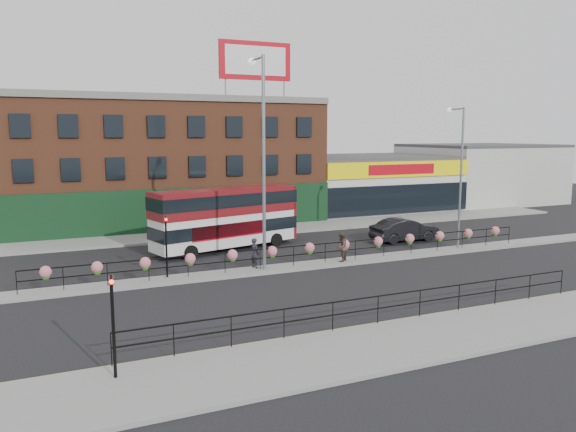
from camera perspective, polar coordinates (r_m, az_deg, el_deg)
name	(u,v)px	position (r m, az deg, el deg)	size (l,w,h in m)	color
ground	(309,266)	(32.03, 2.19, -5.15)	(120.00, 120.00, 0.00)	black
south_pavement	(451,333)	(22.34, 16.20, -11.38)	(60.00, 4.00, 0.15)	gray
north_pavement	(240,232)	(42.88, -4.91, -1.59)	(60.00, 4.00, 0.15)	gray
median	(309,265)	(32.01, 2.20, -5.02)	(60.00, 1.60, 0.15)	gray
yellow_line_inner	(413,317)	(24.05, 12.61, -9.98)	(60.00, 0.10, 0.01)	gold
yellow_line_outer	(416,318)	(23.92, 12.87, -10.10)	(60.00, 0.10, 0.01)	gold
brick_building	(164,161)	(48.93, -12.52, 5.43)	(25.00, 12.21, 10.30)	brown
supermarket	(365,182)	(56.55, 7.87, 3.41)	(15.00, 12.25, 5.30)	silver
warehouse_east	(480,173)	(65.57, 18.88, 4.16)	(14.50, 12.00, 6.30)	#B1B1AC
billboard	(255,61)	(46.24, -3.34, 15.45)	(6.00, 0.29, 4.40)	#AE0713
median_railing	(310,248)	(31.80, 2.21, -3.32)	(30.04, 0.56, 1.23)	black
south_railing	(378,303)	(22.35, 9.14, -8.74)	(20.04, 0.05, 1.12)	black
double_decker_bus	(227,212)	(36.32, -6.27, 0.38)	(10.18, 4.75, 4.01)	silver
car	(405,230)	(40.06, 11.79, -1.39)	(4.91, 1.72, 1.62)	black
pedestrian_a	(255,253)	(30.95, -3.40, -3.78)	(0.58, 0.71, 1.66)	black
pedestrian_b	(341,247)	(32.59, 5.44, -3.17)	(1.03, 1.00, 1.67)	#463629
lamp_column_west	(262,144)	(30.25, -2.69, 7.30)	(0.41, 2.01, 11.44)	gray
lamp_column_east	(459,165)	(37.51, 16.97, 4.96)	(0.32, 1.58, 9.00)	gray
traffic_light_south	(112,304)	(17.74, -17.43, -8.51)	(0.15, 0.28, 3.65)	black
traffic_light_median	(166,233)	(29.34, -12.30, -1.68)	(0.15, 0.28, 3.65)	black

